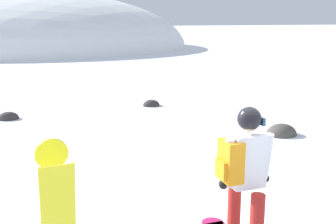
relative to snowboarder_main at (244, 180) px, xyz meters
name	(u,v)px	position (x,y,z in m)	size (l,w,h in m)	color
ridge_peak_main	(31,48)	(0.28, 36.36, -0.92)	(28.94, 26.05, 10.24)	white
snowboarder_main	(244,180)	(0.00, 0.00, 0.00)	(0.64, 1.84, 1.71)	#D11E5B
rock_dark	(151,106)	(1.85, 8.05, -0.92)	(0.53, 0.45, 0.37)	#383333
rock_mid	(8,119)	(-2.26, 7.87, -0.92)	(0.56, 0.47, 0.39)	#383333
rock_small	(281,135)	(3.53, 3.89, -0.92)	(0.73, 0.62, 0.51)	#4C4742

